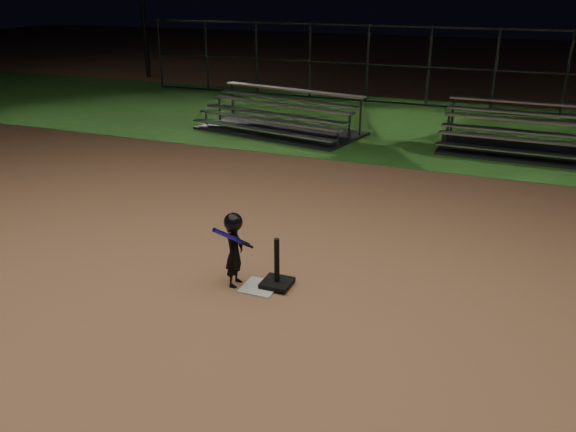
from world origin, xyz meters
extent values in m
plane|color=#9F6B48|center=(0.00, 0.00, 0.00)|extent=(80.00, 80.00, 0.00)
cube|color=#295F1F|center=(0.00, 10.00, 0.01)|extent=(60.00, 8.00, 0.01)
cube|color=beige|center=(0.00, 0.00, 0.01)|extent=(0.45, 0.45, 0.02)
cube|color=black|center=(0.19, 0.13, 0.05)|extent=(0.38, 0.38, 0.06)
cylinder|color=black|center=(0.19, 0.13, 0.39)|extent=(0.07, 0.07, 0.61)
imported|color=black|center=(-0.34, -0.02, 0.46)|extent=(0.24, 0.35, 0.91)
sphere|color=black|center=(-0.34, -0.02, 0.90)|extent=(0.25, 0.25, 0.25)
cylinder|color=#2A1CEE|center=(-0.29, -0.17, 0.75)|extent=(0.27, 0.56, 0.43)
cylinder|color=black|center=(-0.13, -0.05, 0.62)|extent=(0.10, 0.18, 0.14)
cube|color=silver|center=(-3.18, 7.48, 0.43)|extent=(4.29, 1.10, 0.04)
cube|color=silver|center=(-3.24, 7.19, 0.24)|extent=(4.29, 1.10, 0.03)
cube|color=silver|center=(-3.06, 8.07, 0.74)|extent=(4.29, 1.10, 0.04)
cube|color=silver|center=(-3.12, 7.77, 0.54)|extent=(4.29, 1.10, 0.03)
cube|color=silver|center=(-2.95, 8.65, 1.04)|extent=(4.29, 1.10, 0.04)
cube|color=silver|center=(-3.01, 8.35, 0.84)|extent=(4.29, 1.10, 0.03)
cube|color=#38383D|center=(-3.06, 8.07, 0.03)|extent=(4.66, 2.92, 0.06)
cube|color=#A1A1A6|center=(3.39, 7.71, 0.45)|extent=(4.47, 0.41, 0.04)
cube|color=#A1A1A6|center=(3.38, 7.40, 0.25)|extent=(4.47, 0.41, 0.03)
cube|color=#A1A1A6|center=(3.41, 8.32, 0.76)|extent=(4.47, 0.41, 0.04)
cube|color=#A1A1A6|center=(3.40, 8.01, 0.56)|extent=(4.47, 0.41, 0.03)
cube|color=#A1A1A6|center=(3.43, 8.94, 1.07)|extent=(4.47, 0.41, 0.04)
cube|color=#A1A1A6|center=(3.42, 8.63, 0.87)|extent=(4.47, 0.41, 0.03)
cube|color=#38383D|center=(3.41, 8.32, 0.03)|extent=(4.53, 2.32, 0.07)
cube|color=#38383D|center=(0.00, 13.00, 0.05)|extent=(20.00, 0.05, 0.05)
cube|color=#38383D|center=(0.00, 13.00, 1.25)|extent=(20.00, 0.05, 0.05)
cube|color=#38383D|center=(0.00, 13.00, 2.45)|extent=(20.00, 0.05, 0.05)
cylinder|color=#38383D|center=(-10.00, 13.00, 1.25)|extent=(0.08, 0.08, 2.50)
cylinder|color=#38383D|center=(-5.00, 13.00, 1.25)|extent=(0.08, 0.08, 2.50)
cylinder|color=#38383D|center=(0.00, 13.00, 1.25)|extent=(0.08, 0.08, 2.50)
camera|label=1|loc=(2.86, -6.12, 3.74)|focal=36.28mm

